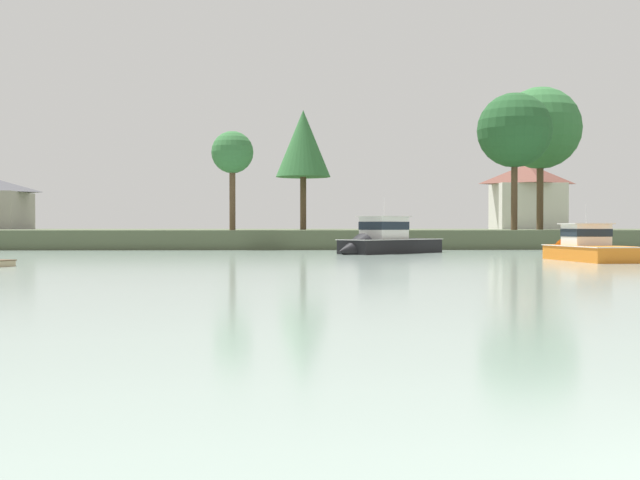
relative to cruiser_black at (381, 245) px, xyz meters
name	(u,v)px	position (x,y,z in m)	size (l,w,h in m)	color
far_shore_bank	(327,236)	(-2.10, 39.05, 0.21)	(216.53, 59.70, 1.66)	#4C563D
cruiser_black	(381,245)	(0.00, 0.00, 0.00)	(9.23, 8.66, 5.20)	black
cruiser_orange	(582,253)	(10.38, -12.32, -0.17)	(3.44, 8.37, 4.28)	orange
shore_tree_far_left	(303,144)	(-5.31, 22.97, 9.72)	(5.55, 5.55, 12.14)	brown
shore_tree_left	(232,154)	(-11.70, 11.99, 7.74)	(3.68, 3.68, 8.66)	brown
shore_tree_inland_a	(540,128)	(19.66, 25.09, 11.68)	(8.59, 8.59, 14.98)	brown
shore_tree_far_right	(515,131)	(14.00, 14.73, 10.19)	(6.85, 6.85, 12.62)	brown
cottage_hillside	(527,195)	(23.55, 42.58, 5.35)	(8.94, 7.35, 8.33)	silver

